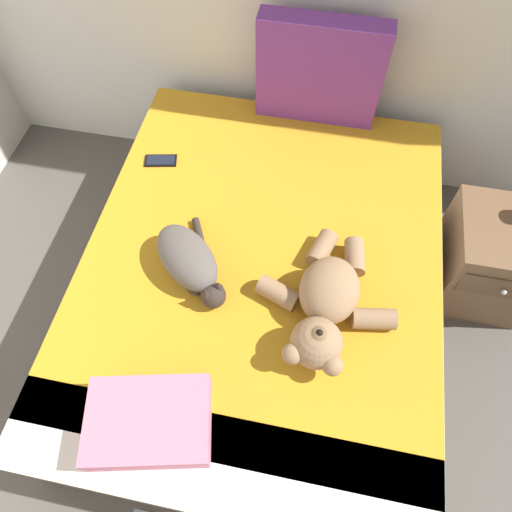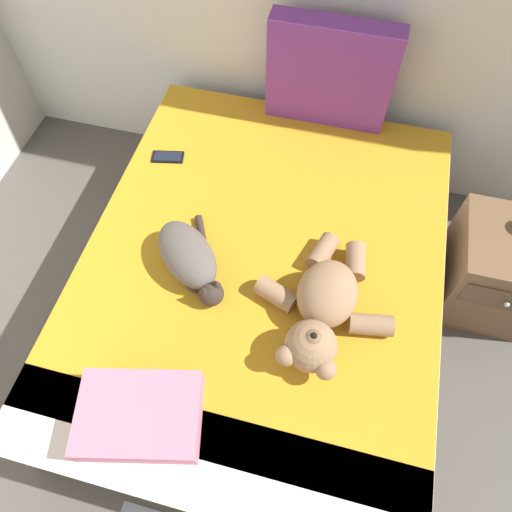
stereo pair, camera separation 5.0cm
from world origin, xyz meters
name	(u,v)px [view 1 (the left image)]	position (x,y,z in m)	size (l,w,h in m)	color
bed	(261,286)	(1.74, 3.52, 0.26)	(1.52, 1.91, 0.53)	brown
patterned_cushion	(319,72)	(1.84, 4.40, 0.78)	(0.58, 0.12, 0.50)	#72338C
cat	(190,261)	(1.47, 3.40, 0.60)	(0.38, 0.42, 0.15)	#59514C
teddy_bear	(325,305)	(2.02, 3.31, 0.62)	(0.54, 0.62, 0.20)	#937051
cell_phone	(161,161)	(1.17, 3.94, 0.54)	(0.16, 0.10, 0.01)	black
throw_pillow	(149,422)	(1.50, 2.79, 0.59)	(0.40, 0.28, 0.11)	#D1728C
nightstand	(489,260)	(2.78, 3.87, 0.26)	(0.44, 0.46, 0.52)	brown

